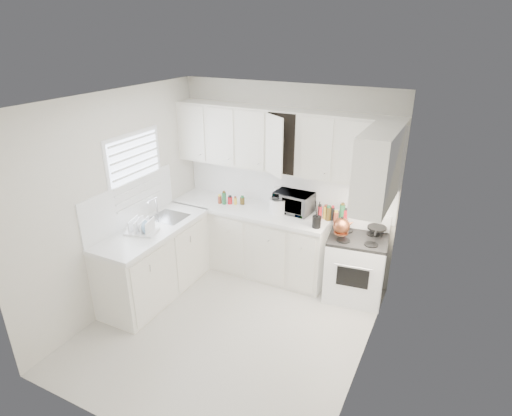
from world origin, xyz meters
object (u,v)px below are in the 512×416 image
Objects in this scene: microwave at (294,200)px; dish_rack at (141,225)px; utensil_crock at (317,214)px; stove at (356,259)px; tea_kettle at (342,225)px; rice_cooker at (278,204)px.

dish_rack is (-1.40, -1.40, -0.07)m from microwave.
microwave is at bearing 143.08° from utensil_crock.
utensil_crock is at bearing -170.77° from stove.
tea_kettle is 2.40m from dish_rack.
microwave reaches higher than rice_cooker.
utensil_crock is (-0.32, 0.01, 0.07)m from tea_kettle.
rice_cooker is 1.77m from dish_rack.
stove is 3.05× the size of utensil_crock.
utensil_crock is (0.44, -0.33, 0.01)m from microwave.
rice_cooker reaches higher than stove.
utensil_crock is at bearing -27.85° from rice_cooker.
stove is at bearing -5.05° from microwave.
rice_cooker is 0.65× the size of utensil_crock.
rice_cooker is at bearing 31.37° from dish_rack.
tea_kettle reaches higher than dish_rack.
tea_kettle is at bearing -22.33° from rice_cooker.
dish_rack is (-2.33, -1.23, 0.50)m from stove.
rice_cooker is 0.65m from utensil_crock.
dish_rack is at bearing -129.23° from microwave.
microwave is 2.14× the size of rice_cooker.
microwave reaches higher than stove.
stove is 4.35× the size of tea_kettle.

